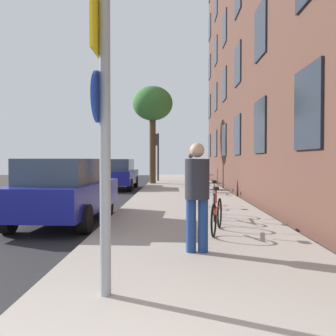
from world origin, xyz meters
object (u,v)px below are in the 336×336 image
(traffic_light, at_px, (157,148))
(bicycle_0, at_px, (217,215))
(bicycle_1, at_px, (214,203))
(bicycle_3, at_px, (208,185))
(tree_near, at_px, (153,106))
(car_1, at_px, (119,174))
(pedestrian_0, at_px, (197,190))
(car_0, at_px, (65,190))
(sign_post, at_px, (103,117))
(bicycle_4, at_px, (199,182))
(pedestrian_1, at_px, (191,170))
(bicycle_2, at_px, (191,194))

(traffic_light, distance_m, bicycle_0, 18.09)
(bicycle_1, bearing_deg, bicycle_3, 85.84)
(tree_near, distance_m, bicycle_0, 16.03)
(tree_near, height_order, car_1, tree_near)
(pedestrian_0, relative_size, car_0, 0.41)
(sign_post, bearing_deg, bicycle_4, 81.84)
(traffic_light, height_order, bicycle_3, traffic_light)
(traffic_light, xyz_separation_m, bicycle_3, (2.73, -9.31, -1.93))
(traffic_light, bearing_deg, bicycle_3, -73.66)
(bicycle_0, xyz_separation_m, pedestrian_1, (-0.11, 9.52, 0.65))
(pedestrian_0, bearing_deg, car_0, 134.27)
(bicycle_2, distance_m, car_1, 8.38)
(bicycle_0, relative_size, bicycle_4, 0.98)
(bicycle_3, distance_m, pedestrian_1, 1.39)
(sign_post, distance_m, car_0, 5.57)
(traffic_light, height_order, car_0, traffic_light)
(bicycle_2, height_order, bicycle_4, bicycle_2)
(bicycle_4, height_order, pedestrian_1, pedestrian_1)
(pedestrian_1, xyz_separation_m, car_1, (-3.74, 2.40, -0.30))
(traffic_light, height_order, bicycle_4, traffic_light)
(bicycle_0, xyz_separation_m, pedestrian_0, (-0.50, -1.57, 0.64))
(bicycle_0, distance_m, bicycle_3, 8.57)
(traffic_light, xyz_separation_m, pedestrian_0, (1.60, -19.44, -1.28))
(tree_near, height_order, bicycle_1, tree_near)
(pedestrian_0, bearing_deg, car_1, 103.92)
(pedestrian_0, bearing_deg, sign_post, -121.53)
(sign_post, distance_m, bicycle_3, 12.31)
(pedestrian_0, height_order, car_0, pedestrian_0)
(tree_near, xyz_separation_m, car_1, (-1.63, -3.31, -4.13))
(bicycle_1, height_order, pedestrian_0, pedestrian_0)
(pedestrian_0, xyz_separation_m, pedestrian_1, (0.40, 11.09, 0.02))
(sign_post, height_order, bicycle_2, sign_post)
(pedestrian_0, bearing_deg, tree_near, 95.83)
(bicycle_3, bearing_deg, traffic_light, 106.34)
(pedestrian_1, bearing_deg, pedestrian_0, -92.04)
(bicycle_0, distance_m, bicycle_2, 4.33)
(traffic_light, relative_size, bicycle_3, 1.98)
(tree_near, bearing_deg, pedestrian_0, -84.17)
(bicycle_1, bearing_deg, sign_post, -108.92)
(bicycle_2, distance_m, pedestrian_0, 5.93)
(sign_post, height_order, pedestrian_0, sign_post)
(traffic_light, distance_m, tree_near, 3.68)
(tree_near, distance_m, bicycle_4, 6.88)
(bicycle_1, bearing_deg, bicycle_4, 88.47)
(bicycle_2, relative_size, pedestrian_0, 0.95)
(bicycle_0, height_order, car_1, car_1)
(sign_post, height_order, car_1, sign_post)
(bicycle_2, bearing_deg, bicycle_3, 77.14)
(tree_near, height_order, bicycle_4, tree_near)
(bicycle_0, relative_size, pedestrian_0, 0.90)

